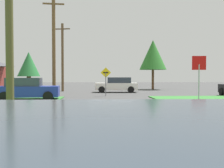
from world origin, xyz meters
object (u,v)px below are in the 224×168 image
object	(u,v)px
utility_pole_far	(63,56)
direction_sign	(106,78)
utility_pole_mid	(54,45)
stop_sign	(199,71)
car_approaching_junction	(117,85)
oak_tree_left	(153,55)
parked_car_near_building	(27,89)
pine_tree_center	(29,65)
utility_pole_near	(9,11)

from	to	relation	value
utility_pole_far	direction_sign	bearing A→B (deg)	-57.89
utility_pole_mid	stop_sign	bearing A→B (deg)	-40.51
car_approaching_junction	direction_sign	size ratio (longest dim) A/B	1.84
direction_sign	oak_tree_left	bearing A→B (deg)	59.13
stop_sign	parked_car_near_building	world-z (taller)	stop_sign
oak_tree_left	utility_pole_far	bearing A→B (deg)	-162.54
stop_sign	car_approaching_junction	xyz separation A→B (m)	(-3.55, 13.37, -1.22)
car_approaching_junction	pine_tree_center	size ratio (longest dim) A/B	1.03
utility_pole_near	pine_tree_center	distance (m)	19.12
car_approaching_junction	direction_sign	xyz separation A→B (m)	(-1.40, -5.36, 0.75)
stop_sign	direction_sign	xyz separation A→B (m)	(-4.95, 8.01, -0.47)
stop_sign	utility_pole_near	distance (m)	10.11
stop_sign	utility_pole_far	bearing A→B (deg)	-53.81
utility_pole_mid	utility_pole_far	world-z (taller)	utility_pole_mid
utility_pole_near	utility_pole_mid	xyz separation A→B (m)	(-0.18, 11.50, 0.09)
utility_pole_near	pine_tree_center	world-z (taller)	utility_pole_near
direction_sign	pine_tree_center	xyz separation A→B (m)	(-8.44, 7.13, 1.50)
car_approaching_junction	utility_pole_mid	xyz separation A→B (m)	(-5.84, -5.35, 3.60)
car_approaching_junction	utility_pole_mid	world-z (taller)	utility_pole_mid
parked_car_near_building	utility_pole_near	world-z (taller)	utility_pole_near
car_approaching_junction	utility_pole_mid	bearing A→B (deg)	45.89
utility_pole_mid	direction_sign	world-z (taller)	utility_pole_mid
stop_sign	utility_pole_near	size ratio (longest dim) A/B	0.34
utility_pole_near	oak_tree_left	world-z (taller)	utility_pole_near
stop_sign	pine_tree_center	xyz separation A→B (m)	(-13.39, 15.14, 1.03)
utility_pole_near	direction_sign	distance (m)	12.56
car_approaching_junction	parked_car_near_building	distance (m)	11.31
stop_sign	oak_tree_left	distance (m)	19.32
utility_pole_near	utility_pole_mid	world-z (taller)	utility_pole_mid
utility_pole_far	pine_tree_center	distance (m)	3.87
parked_car_near_building	utility_pole_mid	size ratio (longest dim) A/B	0.51
direction_sign	pine_tree_center	bearing A→B (deg)	139.82
utility_pole_near	oak_tree_left	size ratio (longest dim) A/B	1.29
utility_pole_mid	parked_car_near_building	bearing A→B (deg)	-111.26
car_approaching_junction	utility_pole_near	world-z (taller)	utility_pole_near
utility_pole_mid	oak_tree_left	distance (m)	15.64
oak_tree_left	car_approaching_junction	bearing A→B (deg)	-132.40
parked_car_near_building	utility_pole_far	world-z (taller)	utility_pole_far
car_approaching_junction	utility_pole_near	distance (m)	18.11
oak_tree_left	parked_car_near_building	bearing A→B (deg)	-130.57
stop_sign	utility_pole_near	world-z (taller)	utility_pole_near
utility_pole_near	car_approaching_junction	bearing A→B (deg)	71.41
car_approaching_junction	utility_pole_far	world-z (taller)	utility_pole_far
stop_sign	parked_car_near_building	size ratio (longest dim) A/B	0.65
pine_tree_center	car_approaching_junction	bearing A→B (deg)	-10.19
oak_tree_left	utility_pole_near	bearing A→B (deg)	-115.76
parked_car_near_building	direction_sign	size ratio (longest dim) A/B	1.76
utility_pole_far	oak_tree_left	world-z (taller)	utility_pole_far
utility_pole_near	direction_sign	bearing A→B (deg)	69.64
utility_pole_far	pine_tree_center	world-z (taller)	utility_pole_far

